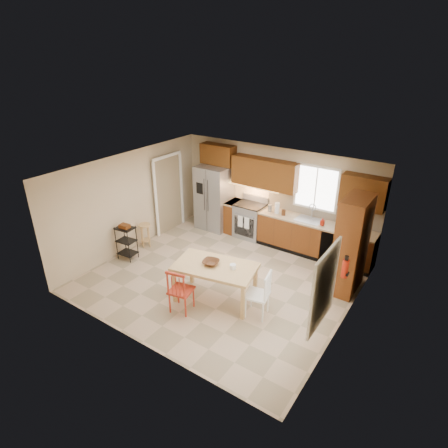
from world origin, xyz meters
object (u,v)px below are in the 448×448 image
table_bowl (211,264)px  utility_cart (127,242)px  refrigerator (214,197)px  table_jar (233,268)px  chair_red (181,289)px  bar_stool (145,235)px  fire_extinguisher (345,269)px  soap_bottle (323,222)px  dining_table (215,283)px  range_stove (250,221)px  chair_white (257,294)px  pantry (351,245)px

table_bowl → utility_cart: (-2.66, 0.16, -0.37)m
refrigerator → table_jar: (2.39, -2.73, -0.08)m
utility_cart → table_jar: bearing=-6.2°
chair_red → bar_stool: size_ratio=1.52×
table_bowl → fire_extinguisher: bearing=19.7°
refrigerator → soap_bottle: 3.18m
table_bowl → bar_stool: table_bowl is taller
refrigerator → chair_red: size_ratio=1.91×
bar_stool → soap_bottle: bearing=21.5°
chair_red → utility_cart: chair_red is taller
dining_table → bar_stool: size_ratio=2.58×
table_bowl → table_jar: bearing=12.5°
soap_bottle → chair_red: size_ratio=0.20×
soap_bottle → table_jar: (-0.79, -2.71, -0.16)m
soap_bottle → fire_extinguisher: bearing=-59.5°
refrigerator → range_stove: bearing=3.0°
range_stove → chair_red: size_ratio=0.96×
chair_red → table_jar: chair_red is taller
range_stove → soap_bottle: 2.10m
dining_table → bar_stool: dining_table is taller
chair_white → chair_red: bearing=106.6°
range_stove → utility_cart: (-1.87, -2.74, -0.03)m
soap_bottle → chair_white: (-0.19, -2.76, -0.52)m
pantry → bar_stool: bearing=-167.9°
chair_red → table_bowl: chair_red is taller
table_jar → bar_stool: (-3.19, 0.75, -0.52)m
range_stove → pantry: (2.98, -0.99, 0.59)m
soap_bottle → utility_cart: bearing=-145.8°
fire_extinguisher → chair_red: fire_extinguisher is taller
soap_bottle → fire_extinguisher: 2.27m
chair_white → table_bowl: 1.10m
refrigerator → fire_extinguisher: size_ratio=5.06×
pantry → bar_stool: pantry is taller
fire_extinguisher → table_jar: bearing=-158.6°
range_stove → chair_red: 3.58m
pantry → table_jar: (-1.74, -1.81, -0.22)m
table_jar → chair_red: bearing=-133.2°
table_bowl → bar_stool: (-2.74, 0.86, -0.49)m
chair_white → table_bowl: (-1.05, -0.05, 0.32)m
utility_cart → refrigerator: bearing=69.7°
soap_bottle → bar_stool: soap_bottle is taller
pantry → chair_red: bearing=-133.7°
table_bowl → chair_white: bearing=2.7°
fire_extinguisher → pantry: bearing=100.8°
refrigerator → bar_stool: refrigerator is taller
refrigerator → chair_red: bearing=-64.1°
dining_table → utility_cart: 2.77m
soap_bottle → table_jar: bearing=-106.2°
fire_extinguisher → table_bowl: (-2.39, -0.86, -0.30)m
refrigerator → bar_stool: bearing=-112.0°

